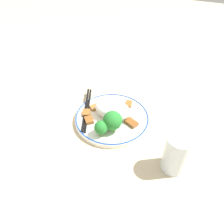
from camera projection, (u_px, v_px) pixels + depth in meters
name	position (u px, v px, depth m)	size (l,w,h in m)	color
ground_plane	(112.00, 120.00, 0.72)	(3.00, 3.00, 0.00)	#C6B28E
plate	(112.00, 118.00, 0.71)	(0.24, 0.24, 0.02)	white
rice_mound	(112.00, 109.00, 0.69)	(0.12, 0.08, 0.05)	white
broccoli_back_left	(102.00, 128.00, 0.63)	(0.04, 0.04, 0.05)	#7FB756
broccoli_back_center	(113.00, 121.00, 0.64)	(0.06, 0.06, 0.07)	#7FB756
meat_near_front	(95.00, 107.00, 0.73)	(0.04, 0.04, 0.01)	#9E6633
meat_near_left	(131.00, 123.00, 0.68)	(0.05, 0.04, 0.01)	brown
meat_near_right	(129.00, 104.00, 0.75)	(0.03, 0.04, 0.01)	#995B28
meat_near_back	(89.00, 120.00, 0.68)	(0.04, 0.04, 0.01)	brown
meat_on_rice_edge	(121.00, 108.00, 0.73)	(0.04, 0.03, 0.01)	brown
meat_mid_left	(86.00, 113.00, 0.71)	(0.03, 0.04, 0.01)	#995B28
chopsticks	(87.00, 109.00, 0.73)	(0.10, 0.20, 0.01)	black
drinking_glass	(176.00, 154.00, 0.54)	(0.06, 0.06, 0.11)	silver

